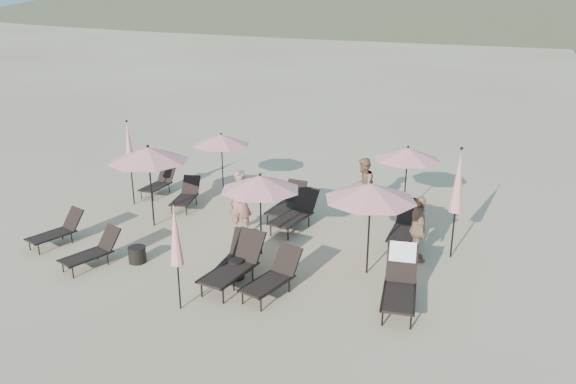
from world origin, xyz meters
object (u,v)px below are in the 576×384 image
at_px(umbrella_open_1, 260,183).
at_px(umbrella_closed_2, 129,146).
at_px(umbrella_open_0, 148,154).
at_px(umbrella_closed_1, 458,182).
at_px(lounger_10, 406,226).
at_px(side_table_1, 236,269).
at_px(lounger_0, 58,230).
at_px(lounger_7, 186,195).
at_px(side_table_0, 137,255).
at_px(umbrella_open_3, 221,140).
at_px(lounger_9, 288,203).
at_px(lounger_1, 93,250).
at_px(lounger_6, 159,182).
at_px(beachgoer_b, 363,185).
at_px(lounger_4, 273,276).
at_px(umbrella_open_2, 371,192).
at_px(beachgoer_c, 418,229).
at_px(lounger_3, 235,264).
at_px(lounger_5, 400,281).
at_px(beachgoer_a, 240,203).
at_px(lounger_2, 236,258).
at_px(umbrella_open_4, 408,154).
at_px(umbrella_closed_0, 175,235).
at_px(lounger_8, 296,212).

relative_size(umbrella_open_1, umbrella_closed_2, 0.80).
height_order(umbrella_open_0, umbrella_closed_1, umbrella_closed_1).
height_order(lounger_10, side_table_1, lounger_10).
xyz_separation_m(lounger_0, lounger_10, (8.46, 3.62, 0.09)).
relative_size(umbrella_open_0, umbrella_open_1, 1.11).
distance_m(lounger_7, side_table_0, 3.95).
bearing_deg(umbrella_open_3, lounger_9, -23.55).
relative_size(lounger_1, umbrella_closed_1, 0.55).
relative_size(lounger_6, side_table_0, 3.40).
bearing_deg(beachgoer_b, lounger_4, -8.77).
relative_size(umbrella_open_2, beachgoer_c, 1.37).
height_order(lounger_3, side_table_0, lounger_3).
xyz_separation_m(lounger_5, lounger_7, (-7.39, 3.32, -0.15)).
height_order(lounger_5, beachgoer_a, beachgoer_a).
bearing_deg(umbrella_open_0, lounger_1, -86.32).
xyz_separation_m(lounger_1, lounger_6, (-1.66, 5.09, -0.00)).
height_order(umbrella_open_0, umbrella_closed_2, umbrella_closed_2).
distance_m(lounger_2, lounger_9, 3.89).
distance_m(lounger_3, umbrella_open_3, 6.62).
bearing_deg(lounger_6, lounger_2, -39.00).
relative_size(umbrella_closed_1, beachgoer_a, 1.58).
bearing_deg(lounger_0, umbrella_open_2, 26.81).
relative_size(umbrella_open_4, umbrella_closed_0, 0.88).
distance_m(lounger_4, umbrella_closed_2, 7.45).
bearing_deg(beachgoer_c, side_table_1, 102.32).
distance_m(lounger_7, umbrella_open_0, 2.40).
distance_m(umbrella_open_0, side_table_0, 3.05).
xyz_separation_m(lounger_1, lounger_5, (7.26, 1.04, 0.15)).
xyz_separation_m(lounger_2, beachgoer_b, (1.60, 5.23, 0.41)).
bearing_deg(lounger_6, lounger_4, -36.28).
xyz_separation_m(lounger_10, side_table_0, (-5.87, -3.72, -0.28)).
bearing_deg(side_table_0, lounger_3, -1.01).
height_order(lounger_3, umbrella_closed_0, umbrella_closed_0).
bearing_deg(lounger_8, beachgoer_a, -133.23).
distance_m(side_table_1, beachgoer_b, 5.64).
height_order(umbrella_open_3, side_table_0, umbrella_open_3).
height_order(lounger_9, umbrella_open_1, umbrella_open_1).
relative_size(lounger_5, umbrella_closed_2, 0.70).
distance_m(umbrella_open_0, umbrella_open_3, 3.40).
bearing_deg(umbrella_closed_0, umbrella_closed_2, 135.17).
height_order(lounger_6, umbrella_closed_0, umbrella_closed_0).
bearing_deg(lounger_7, umbrella_open_0, -104.52).
relative_size(umbrella_open_2, umbrella_open_4, 1.09).
height_order(umbrella_open_2, beachgoer_b, umbrella_open_2).
bearing_deg(lounger_7, lounger_6, 141.41).
bearing_deg(lounger_9, lounger_8, -49.59).
bearing_deg(beachgoer_a, side_table_1, -76.45).
distance_m(umbrella_closed_1, beachgoer_b, 3.91).
height_order(lounger_0, umbrella_open_3, umbrella_open_3).
xyz_separation_m(lounger_1, umbrella_open_4, (6.25, 6.39, 1.48)).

